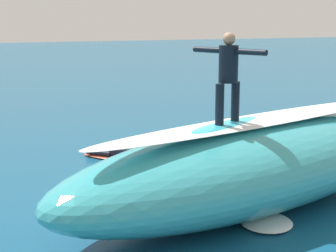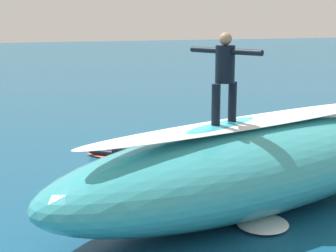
{
  "view_description": "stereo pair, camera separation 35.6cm",
  "coord_description": "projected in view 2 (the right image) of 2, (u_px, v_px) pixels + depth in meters",
  "views": [
    {
      "loc": [
        5.7,
        11.63,
        3.53
      ],
      "look_at": [
        1.82,
        1.05,
        1.24
      ],
      "focal_mm": 59.43,
      "sensor_mm": 36.0,
      "label": 1
    },
    {
      "loc": [
        5.37,
        11.75,
        3.53
      ],
      "look_at": [
        1.82,
        1.05,
        1.24
      ],
      "focal_mm": 59.43,
      "sensor_mm": 36.0,
      "label": 2
    }
  ],
  "objects": [
    {
      "name": "surfer_paddling",
      "position": [
        124.0,
        152.0,
        13.65
      ],
      "size": [
        1.32,
        1.31,
        0.3
      ],
      "rotation": [
        0.0,
        0.0,
        2.36
      ],
      "color": "black",
      "rests_on": "surfboard_paddling"
    },
    {
      "name": "ground_plane",
      "position": [
        226.0,
        164.0,
        13.28
      ],
      "size": [
        120.0,
        120.0,
        0.0
      ],
      "primitive_type": "plane",
      "color": "#145175"
    },
    {
      "name": "surfer_riding",
      "position": [
        225.0,
        71.0,
        9.36
      ],
      "size": [
        0.79,
        1.32,
        1.54
      ],
      "rotation": [
        0.0,
        0.0,
        0.5
      ],
      "color": "black",
      "rests_on": "surfboard_riding"
    },
    {
      "name": "wave_foam_lip",
      "position": [
        259.0,
        121.0,
        10.06
      ],
      "size": [
        7.49,
        3.35,
        0.08
      ],
      "primitive_type": "ellipsoid",
      "rotation": [
        0.0,
        0.0,
        0.33
      ],
      "color": "white",
      "rests_on": "wave_crest"
    },
    {
      "name": "surfboard_paddling",
      "position": [
        129.0,
        159.0,
        13.62
      ],
      "size": [
        2.08,
        2.06,
        0.07
      ],
      "primitive_type": "ellipsoid",
      "rotation": [
        0.0,
        0.0,
        2.36
      ],
      "color": "#E0563D",
      "rests_on": "ground_plane"
    },
    {
      "name": "foam_patch_mid",
      "position": [
        247.0,
        157.0,
        13.71
      ],
      "size": [
        0.73,
        0.73,
        0.09
      ],
      "primitive_type": "ellipsoid",
      "rotation": [
        0.0,
        0.0,
        2.33
      ],
      "color": "white",
      "rests_on": "ground_plane"
    },
    {
      "name": "foam_patch_far",
      "position": [
        262.0,
        223.0,
        9.35
      ],
      "size": [
        1.18,
        1.24,
        0.12
      ],
      "primitive_type": "ellipsoid",
      "rotation": [
        0.0,
        0.0,
        1.21
      ],
      "color": "white",
      "rests_on": "ground_plane"
    },
    {
      "name": "foam_patch_near",
      "position": [
        150.0,
        159.0,
        13.56
      ],
      "size": [
        0.81,
        0.83,
        0.08
      ],
      "primitive_type": "ellipsoid",
      "rotation": [
        0.0,
        0.0,
        0.93
      ],
      "color": "white",
      "rests_on": "ground_plane"
    },
    {
      "name": "surfboard_riding",
      "position": [
        224.0,
        126.0,
        9.55
      ],
      "size": [
        2.25,
        1.56,
        0.1
      ],
      "primitive_type": "ellipsoid",
      "rotation": [
        0.0,
        0.0,
        0.5
      ],
      "color": "#33B2D1",
      "rests_on": "wave_crest"
    },
    {
      "name": "wave_crest",
      "position": [
        258.0,
        165.0,
        10.23
      ],
      "size": [
        9.33,
        5.45,
        1.58
      ],
      "primitive_type": "ellipsoid",
      "rotation": [
        0.0,
        0.0,
        0.33
      ],
      "color": "teal",
      "rests_on": "ground_plane"
    }
  ]
}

